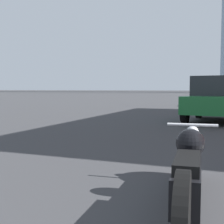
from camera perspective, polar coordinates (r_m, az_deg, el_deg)
motorcycle at (r=3.27m, az=13.87°, el=-10.38°), size 0.62×2.66×0.78m
parked_car_green at (r=12.17m, az=18.23°, el=2.28°), size 2.09×3.96×1.66m
parked_car_white at (r=22.66m, az=19.79°, el=3.11°), size 2.09×4.26×1.67m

